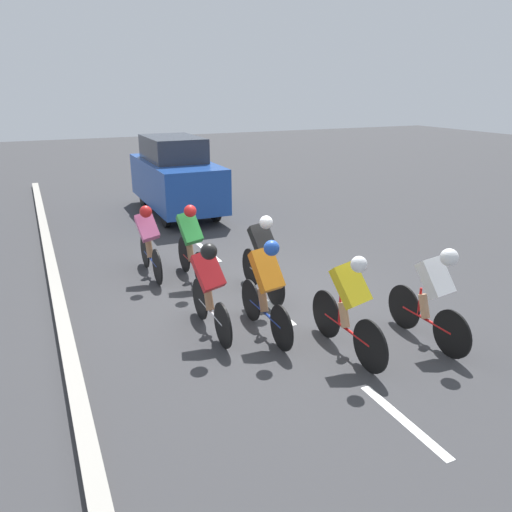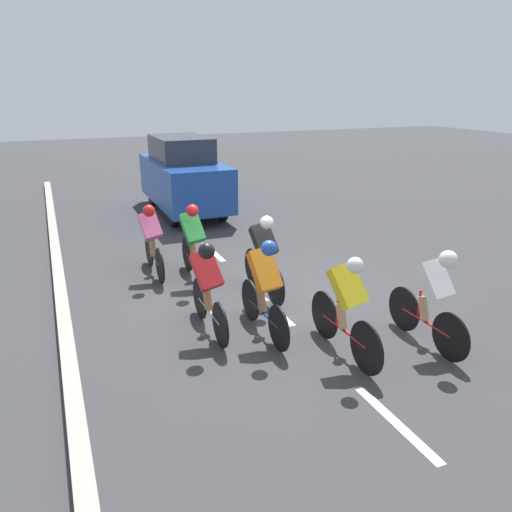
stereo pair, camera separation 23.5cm
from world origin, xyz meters
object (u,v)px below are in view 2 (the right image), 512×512
Objects in this scene: support_car at (183,175)px; cyclist_green at (193,240)px; cyclist_red at (208,284)px; cyclist_white at (433,294)px; cyclist_orange at (264,285)px; cyclist_pink at (152,238)px; cyclist_black at (264,254)px; cyclist_yellow at (346,304)px.

cyclist_green is at bearing 76.84° from support_car.
cyclist_green is 2.17m from cyclist_red.
cyclist_orange reaches higher than cyclist_white.
cyclist_orange reaches higher than cyclist_red.
cyclist_red reaches higher than cyclist_pink.
cyclist_black is 1.03× the size of cyclist_white.
support_car is at bearing -83.15° from cyclist_white.
cyclist_black is 0.40× the size of support_car.
cyclist_green reaches higher than cyclist_white.
cyclist_yellow is 4.37m from cyclist_pink.
cyclist_pink is at bearing -66.81° from cyclist_yellow.
cyclist_green is at bearing -52.84° from cyclist_black.
cyclist_white is at bearing 169.86° from cyclist_yellow.
cyclist_black is 1.01× the size of cyclist_red.
cyclist_orange is (1.98, -1.16, 0.01)m from cyclist_white.
cyclist_orange is 0.41× the size of support_car.
cyclist_white reaches higher than cyclist_red.
cyclist_orange is 7.82m from support_car.
support_car is at bearing -111.77° from cyclist_pink.
cyclist_white is 9.00m from support_car.
cyclist_white is (-2.30, 3.67, 0.00)m from cyclist_green.
cyclist_pink is 3.22m from cyclist_orange.
cyclist_orange is at bearing 107.49° from cyclist_pink.
cyclist_orange is at bearing 66.80° from cyclist_black.
cyclist_white is at bearing 96.85° from support_car.
cyclist_green reaches higher than cyclist_yellow.
cyclist_orange is 0.81m from cyclist_red.
cyclist_orange reaches higher than cyclist_pink.
cyclist_black is at bearing -60.53° from cyclist_white.
cyclist_orange is at bearing 97.36° from cyclist_green.
cyclist_yellow is at bearing 89.00° from support_car.
cyclist_green reaches higher than cyclist_pink.
cyclist_white is 0.39× the size of support_car.
cyclist_black is 0.99× the size of cyclist_orange.
cyclist_orange reaches higher than cyclist_black.
cyclist_black is 2.28m from cyclist_yellow.
cyclist_green is 1.03× the size of cyclist_red.
cyclist_pink is 2.71m from cyclist_red.
cyclist_white is 0.96× the size of cyclist_orange.
cyclist_red is 0.40× the size of support_car.
cyclist_white is at bearing 119.47° from cyclist_black.
cyclist_red is (0.40, 2.13, -0.00)m from cyclist_green.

